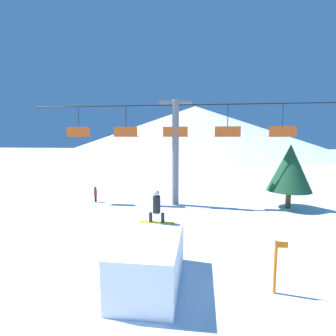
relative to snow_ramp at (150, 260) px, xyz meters
name	(u,v)px	position (x,y,z in m)	size (l,w,h in m)	color
ground_plane	(131,298)	(-0.44, -0.94, -0.84)	(220.00, 220.00, 0.00)	white
mountain_ridge	(195,130)	(-0.44, 77.10, 6.62)	(85.67, 85.67, 14.92)	silver
snow_ramp	(150,260)	(0.00, 0.00, 0.00)	(2.06, 3.84, 1.68)	white
snowboarder	(157,207)	(-0.01, 1.49, 1.49)	(1.39, 0.30, 1.33)	yellow
chairlift	(175,143)	(-0.20, 10.76, 3.80)	(21.91, 0.50, 7.78)	slate
pine_tree_near	(290,168)	(7.94, 10.89, 2.07)	(3.05, 3.05, 4.58)	#4C3823
trail_marker	(276,265)	(4.15, -0.06, 0.11)	(0.41, 0.10, 1.78)	orange
distant_skier	(95,194)	(-6.50, 10.80, -0.17)	(0.24, 0.24, 1.23)	black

